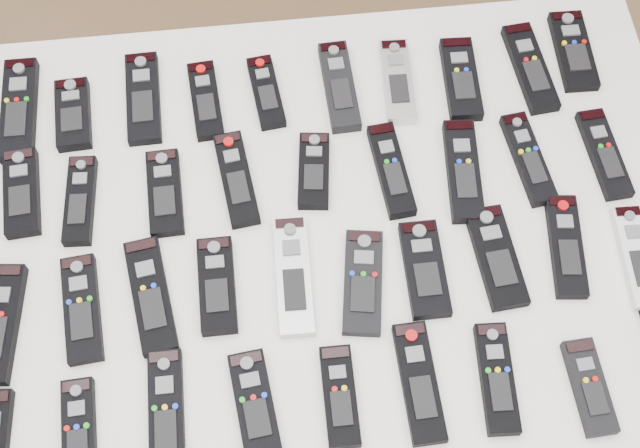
{
  "coord_description": "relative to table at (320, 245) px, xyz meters",
  "views": [
    {
      "loc": [
        -0.0,
        -0.6,
        2.09
      ],
      "look_at": [
        0.07,
        0.05,
        0.8
      ],
      "focal_mm": 50.0,
      "sensor_mm": 36.0,
      "label": 1
    }
  ],
  "objects": [
    {
      "name": "remote_31",
      "position": [
        -0.26,
        -0.29,
        0.07
      ],
      "size": [
        0.05,
        0.2,
        0.02
      ],
      "primitive_type": "cube",
      "rotation": [
        0.0,
        0.0,
        -0.0
      ],
      "color": "black",
      "rests_on": "table"
    },
    {
      "name": "remote_10",
      "position": [
        -0.49,
        0.12,
        0.07
      ],
      "size": [
        0.07,
        0.16,
        0.02
      ],
      "primitive_type": "cube",
      "rotation": [
        0.0,
        0.0,
        0.07
      ],
      "color": "black",
      "rests_on": "table"
    },
    {
      "name": "remote_8",
      "position": [
        0.41,
        0.28,
        0.07
      ],
      "size": [
        0.07,
        0.19,
        0.02
      ],
      "primitive_type": "cube",
      "rotation": [
        0.0,
        0.0,
        0.09
      ],
      "color": "black",
      "rests_on": "table"
    },
    {
      "name": "remote_6",
      "position": [
        0.17,
        0.27,
        0.07
      ],
      "size": [
        0.06,
        0.17,
        0.02
      ],
      "primitive_type": "cube",
      "rotation": [
        0.0,
        0.0,
        -0.05
      ],
      "color": "#B7B7BC",
      "rests_on": "table"
    },
    {
      "name": "remote_20",
      "position": [
        -0.39,
        -0.1,
        0.07
      ],
      "size": [
        0.07,
        0.18,
        0.02
      ],
      "primitive_type": "cube",
      "rotation": [
        0.0,
        0.0,
        0.09
      ],
      "color": "black",
      "rests_on": "table"
    },
    {
      "name": "remote_35",
      "position": [
        0.24,
        -0.28,
        0.07
      ],
      "size": [
        0.06,
        0.17,
        0.02
      ],
      "primitive_type": "cube",
      "rotation": [
        0.0,
        0.0,
        -0.06
      ],
      "color": "black",
      "rests_on": "table"
    },
    {
      "name": "remote_14",
      "position": [
        0.0,
        0.11,
        0.07
      ],
      "size": [
        0.07,
        0.14,
        0.02
      ],
      "primitive_type": "cube",
      "rotation": [
        0.0,
        0.0,
        -0.12
      ],
      "color": "black",
      "rests_on": "table"
    },
    {
      "name": "ground",
      "position": [
        -0.07,
        -0.05,
        -0.72
      ],
      "size": [
        4.0,
        4.0,
        0.0
      ],
      "primitive_type": "plane",
      "color": "olive",
      "rests_on": "ground"
    },
    {
      "name": "remote_34",
      "position": [
        0.12,
        -0.28,
        0.07
      ],
      "size": [
        0.06,
        0.19,
        0.02
      ],
      "primitive_type": "cube",
      "rotation": [
        0.0,
        0.0,
        0.03
      ],
      "color": "black",
      "rests_on": "table"
    },
    {
      "name": "remote_32",
      "position": [
        -0.13,
        -0.29,
        0.07
      ],
      "size": [
        0.07,
        0.17,
        0.02
      ],
      "primitive_type": "cube",
      "rotation": [
        0.0,
        0.0,
        0.11
      ],
      "color": "black",
      "rests_on": "table"
    },
    {
      "name": "remote_33",
      "position": [
        -0.0,
        -0.28,
        0.07
      ],
      "size": [
        0.05,
        0.15,
        0.02
      ],
      "primitive_type": "cube",
      "rotation": [
        0.0,
        0.0,
        -0.01
      ],
      "color": "black",
      "rests_on": "table"
    },
    {
      "name": "remote_11",
      "position": [
        -0.39,
        0.09,
        0.07
      ],
      "size": [
        0.06,
        0.16,
        0.02
      ],
      "primitive_type": "cube",
      "rotation": [
        0.0,
        0.0,
        -0.06
      ],
      "color": "black",
      "rests_on": "table"
    },
    {
      "name": "remote_15",
      "position": [
        0.13,
        0.09,
        0.07
      ],
      "size": [
        0.06,
        0.18,
        0.02
      ],
      "primitive_type": "cube",
      "rotation": [
        0.0,
        0.0,
        0.09
      ],
      "color": "black",
      "rests_on": "table"
    },
    {
      "name": "remote_9",
      "position": [
        0.5,
        0.31,
        0.07
      ],
      "size": [
        0.06,
        0.17,
        0.02
      ],
      "primitive_type": "cube",
      "rotation": [
        0.0,
        0.0,
        -0.03
      ],
      "color": "black",
      "rests_on": "table"
    },
    {
      "name": "remote_4",
      "position": [
        -0.07,
        0.27,
        0.07
      ],
      "size": [
        0.06,
        0.15,
        0.02
      ],
      "primitive_type": "cube",
      "rotation": [
        0.0,
        0.0,
        0.11
      ],
      "color": "black",
      "rests_on": "table"
    },
    {
      "name": "remote_1",
      "position": [
        -0.4,
        0.26,
        0.07
      ],
      "size": [
        0.06,
        0.14,
        0.02
      ],
      "primitive_type": "cube",
      "rotation": [
        0.0,
        0.0,
        0.05
      ],
      "color": "black",
      "rests_on": "table"
    },
    {
      "name": "remote_24",
      "position": [
        0.06,
        -0.11,
        0.07
      ],
      "size": [
        0.09,
        0.18,
        0.02
      ],
      "primitive_type": "cube",
      "rotation": [
        0.0,
        0.0,
        -0.16
      ],
      "color": "black",
      "rests_on": "table"
    },
    {
      "name": "remote_13",
      "position": [
        -0.13,
        0.1,
        0.07
      ],
      "size": [
        0.07,
        0.18,
        0.02
      ],
      "primitive_type": "cube",
      "rotation": [
        0.0,
        0.0,
        0.12
      ],
      "color": "black",
      "rests_on": "table"
    },
    {
      "name": "remote_36",
      "position": [
        0.37,
        -0.31,
        0.07
      ],
      "size": [
        0.05,
        0.15,
        0.02
      ],
      "primitive_type": "cube",
      "rotation": [
        0.0,
        0.0,
        0.04
      ],
      "color": "black",
      "rests_on": "table"
    },
    {
      "name": "remote_27",
      "position": [
        0.39,
        -0.08,
        0.07
      ],
      "size": [
        0.07,
        0.18,
        0.02
      ],
      "primitive_type": "cube",
      "rotation": [
        0.0,
        0.0,
        -0.11
      ],
      "color": "black",
      "rests_on": "table"
    },
    {
      "name": "remote_5",
      "position": [
        0.06,
        0.27,
        0.07
      ],
      "size": [
        0.06,
        0.18,
        0.02
      ],
      "primitive_type": "cube",
      "rotation": [
        0.0,
        0.0,
        0.03
      ],
      "color": "black",
      "rests_on": "table"
    },
    {
      "name": "remote_22",
      "position": [
        -0.17,
        -0.09,
        0.07
      ],
      "size": [
        0.06,
        0.16,
        0.02
      ],
      "primitive_type": "cube",
      "rotation": [
        0.0,
        0.0,
        0.0
      ],
      "color": "black",
      "rests_on": "table"
    },
    {
      "name": "remote_0",
      "position": [
        -0.5,
        0.28,
        0.07
      ],
      "size": [
        0.06,
        0.21,
        0.02
      ],
      "primitive_type": "cube",
      "rotation": [
        0.0,
        0.0,
        -0.01
      ],
      "color": "black",
      "rests_on": "table"
    },
    {
      "name": "remote_23",
      "position": [
        -0.05,
        -0.08,
        0.07
      ],
      "size": [
        0.06,
        0.2,
        0.02
      ],
      "primitive_type": "cube",
      "rotation": [
        0.0,
        0.0,
        -0.03
      ],
      "color": "#B7B7BC",
      "rests_on": "table"
    },
    {
      "name": "remote_26",
      "position": [
        0.28,
        -0.09,
        0.07
      ],
      "size": [
        0.07,
        0.18,
        0.02
      ],
      "primitive_type": "cube",
      "rotation": [
        0.0,
        0.0,
        0.08
      ],
      "color": "black",
      "rests_on": "table"
    },
    {
      "name": "remote_21",
      "position": [
        -0.28,
        -0.09,
        0.07
      ],
      "size": [
        0.08,
        0.2,
        0.02
      ],
      "primitive_type": "cube",
      "rotation": [
        0.0,
        0.0,
        0.15
      ],
      "color": "black",
      "rests_on": "table"
    },
    {
      "name": "table",
      "position": [
        0.0,
        0.0,
        0.0
      ],
      "size": [
        1.25,
        0.88,
        0.78
      ],
      "color": "white",
      "rests_on": "ground"
    },
    {
      "name": "remote_30",
      "position": [
        -0.39,
        -0.3,
        0.07
      ],
      "size": [
        0.05,
        0.17,
        0.02
      ],
      "primitive_type": "cube",
      "rotation": [
        0.0,
        0.0,
        0.04
      ],
      "color": "black",
      "rests_on": "table"
    },
    {
      "name": "remote_28",
      "position": [
        0.5,
        -0.11,
        0.07
      ],
      "size": [
        0.05,
        0.18,
        0.02
      ],
      "primitive_type": "cube",
      "rotation": [
        0.0,
        0.0,
        -0.04
      ],
      "color": "silver",
      "rests_on": "table"
    },
    {
      "name": "remote_12",
      "position": [
        -0.25,
        0.09,
        0.07
      ],
      "size": [
        0.06,
        0.16,
        0.02
      ],
      "primitive_type": "cube",
      "rotation": [
        0.0,
        0.0,
        0.03
      ],
      "color": "black",
      "rests_on": "table"
    },
    {
      "name": "remote_7",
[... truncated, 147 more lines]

